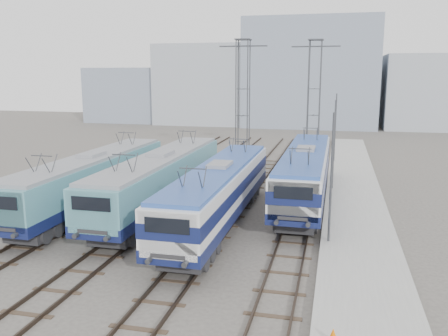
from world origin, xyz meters
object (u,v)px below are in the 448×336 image
(locomotive_far_left, at_px, (91,178))
(locomotive_center_right, at_px, (219,190))
(catenary_tower_west, at_px, (243,98))
(locomotive_far_right, at_px, (305,170))
(catenary_tower_east, at_px, (314,98))
(safety_cone, at_px, (333,336))
(mast_rear, at_px, (335,129))
(locomotive_center_left, at_px, (160,178))
(mast_mid, at_px, (334,147))
(mast_front, at_px, (331,181))

(locomotive_far_left, relative_size, locomotive_center_right, 1.00)
(catenary_tower_west, bearing_deg, locomotive_far_right, -59.87)
(locomotive_center_right, bearing_deg, catenary_tower_east, 78.12)
(locomotive_far_right, xyz_separation_m, safety_cone, (2.20, -18.16, -1.77))
(catenary_tower_west, xyz_separation_m, safety_cone, (8.95, -29.79, -6.08))
(locomotive_center_right, bearing_deg, mast_rear, 74.03)
(locomotive_center_right, distance_m, locomotive_far_right, 7.96)
(locomotive_far_left, height_order, locomotive_far_right, locomotive_far_right)
(locomotive_center_left, relative_size, safety_cone, 35.22)
(locomotive_center_left, xyz_separation_m, mast_mid, (10.85, 7.96, 1.23))
(mast_rear, bearing_deg, locomotive_far_left, -126.45)
(locomotive_far_right, bearing_deg, catenary_tower_east, 91.05)
(locomotive_far_right, relative_size, catenary_tower_west, 1.52)
(catenary_tower_west, distance_m, catenary_tower_east, 6.80)
(mast_rear, distance_m, safety_cone, 33.92)
(locomotive_far_left, height_order, catenary_tower_east, catenary_tower_east)
(mast_mid, bearing_deg, locomotive_far_left, -150.22)
(locomotive_far_left, bearing_deg, safety_cone, -39.65)
(catenary_tower_east, relative_size, safety_cone, 23.15)
(locomotive_far_right, xyz_separation_m, catenary_tower_east, (-0.25, 13.63, 4.31))
(catenary_tower_west, bearing_deg, catenary_tower_east, 17.10)
(locomotive_center_left, height_order, catenary_tower_west, catenary_tower_west)
(locomotive_far_left, height_order, locomotive_center_right, locomotive_far_left)
(mast_rear, xyz_separation_m, safety_cone, (0.35, -33.79, -2.94))
(catenary_tower_east, height_order, mast_mid, catenary_tower_east)
(safety_cone, bearing_deg, locomotive_center_left, 129.00)
(safety_cone, bearing_deg, mast_front, 92.05)
(catenary_tower_west, height_order, mast_rear, catenary_tower_west)
(locomotive_center_right, relative_size, locomotive_far_right, 0.97)
(locomotive_far_right, relative_size, mast_front, 2.61)
(catenary_tower_west, bearing_deg, mast_rear, 24.94)
(locomotive_center_right, relative_size, catenary_tower_east, 1.48)
(locomotive_center_left, distance_m, catenary_tower_east, 20.45)
(locomotive_center_left, bearing_deg, catenary_tower_west, 81.98)
(locomotive_far_left, height_order, catenary_tower_west, catenary_tower_west)
(mast_front, distance_m, safety_cone, 10.23)
(locomotive_far_right, bearing_deg, mast_rear, 83.25)
(catenary_tower_west, relative_size, mast_rear, 1.71)
(catenary_tower_east, xyz_separation_m, mast_rear, (2.10, 2.00, -3.14))
(locomotive_far_left, xyz_separation_m, mast_rear, (15.35, 20.78, 1.29))
(locomotive_center_right, height_order, locomotive_far_right, locomotive_far_right)
(locomotive_far_left, relative_size, locomotive_far_right, 0.97)
(catenary_tower_west, height_order, catenary_tower_east, same)
(locomotive_far_left, bearing_deg, mast_mid, 29.78)
(locomotive_center_left, bearing_deg, locomotive_far_left, -169.68)
(locomotive_far_left, distance_m, locomotive_far_right, 14.45)
(locomotive_center_left, xyz_separation_m, mast_rear, (10.85, 19.96, 1.23))
(catenary_tower_east, bearing_deg, locomotive_center_right, -101.88)
(catenary_tower_east, distance_m, mast_mid, 10.69)
(locomotive_center_left, height_order, mast_rear, mast_rear)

